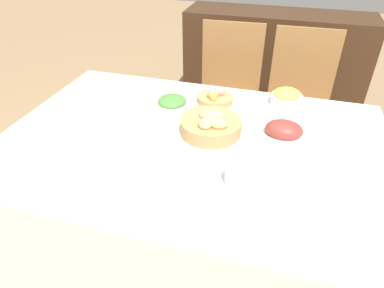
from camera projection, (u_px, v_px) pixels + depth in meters
ground_plane at (192, 245)px, 1.96m from camera, size 12.00×12.00×0.00m
dining_table at (192, 199)px, 1.75m from camera, size 1.74×1.17×0.73m
chair_far_right at (298, 102)px, 2.31m from camera, size 0.43×0.43×0.98m
chair_far_center at (228, 93)px, 2.42m from camera, size 0.44×0.44×0.98m
sideboard at (273, 66)px, 3.00m from camera, size 1.52×0.44×0.90m
bread_basket at (211, 125)px, 1.57m from camera, size 0.28×0.28×0.11m
egg_basket at (215, 97)px, 1.83m from camera, size 0.19×0.19×0.08m
ham_platter at (284, 131)px, 1.56m from camera, size 0.26×0.18×0.08m
pineapple_bowl at (287, 97)px, 1.80m from camera, size 0.16×0.16×0.09m
green_salad_bowl at (172, 105)px, 1.73m from camera, size 0.17×0.17×0.09m
dinner_plate at (158, 199)px, 1.22m from camera, size 0.26×0.26×0.01m
fork at (118, 191)px, 1.26m from camera, size 0.01×0.17×0.00m
knife at (200, 208)px, 1.19m from camera, size 0.01×0.17×0.00m
spoon at (208, 210)px, 1.18m from camera, size 0.01×0.17×0.00m
drinking_cup at (236, 176)px, 1.27m from camera, size 0.08×0.08×0.08m
butter_dish at (111, 156)px, 1.42m from camera, size 0.11×0.07×0.03m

